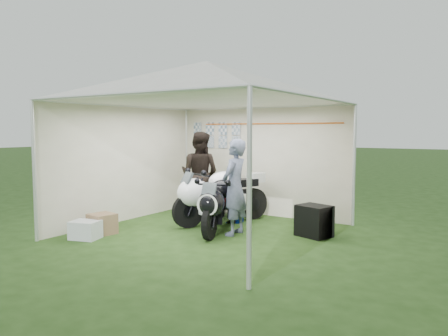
{
  "coord_description": "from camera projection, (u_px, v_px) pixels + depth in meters",
  "views": [
    {
      "loc": [
        4.4,
        -6.23,
        1.81
      ],
      "look_at": [
        0.14,
        0.35,
        1.13
      ],
      "focal_mm": 35.0,
      "sensor_mm": 36.0,
      "label": 1
    }
  ],
  "objects": [
    {
      "name": "crate_0",
      "position": [
        85.0,
        230.0,
        7.28
      ],
      "size": [
        0.54,
        0.47,
        0.3
      ],
      "primitive_type": "cube",
      "rotation": [
        0.0,
        0.0,
        0.29
      ],
      "color": "silver",
      "rests_on": "ground"
    },
    {
      "name": "equipment_box",
      "position": [
        314.0,
        221.0,
        7.45
      ],
      "size": [
        0.64,
        0.57,
        0.54
      ],
      "primitive_type": "cube",
      "rotation": [
        0.0,
        0.0,
        -0.3
      ],
      "color": "black",
      "rests_on": "ground"
    },
    {
      "name": "canopy_tent",
      "position": [
        207.0,
        86.0,
        7.55
      ],
      "size": [
        5.66,
        5.66,
        3.0
      ],
      "color": "silver",
      "rests_on": "ground"
    },
    {
      "name": "motorcycle_white",
      "position": [
        217.0,
        194.0,
        8.41
      ],
      "size": [
        1.11,
        2.0,
        1.05
      ],
      "rotation": [
        0.0,
        0.0,
        -0.42
      ],
      "color": "black",
      "rests_on": "ground"
    },
    {
      "name": "person_dark_jacket",
      "position": [
        200.0,
        174.0,
        9.22
      ],
      "size": [
        0.97,
        0.82,
        1.78
      ],
      "primitive_type": "imported",
      "rotation": [
        0.0,
        0.0,
        3.32
      ],
      "color": "black",
      "rests_on": "ground"
    },
    {
      "name": "paddock_stand",
      "position": [
        233.0,
        216.0,
        8.61
      ],
      "size": [
        0.4,
        0.31,
        0.27
      ],
      "primitive_type": "cube",
      "rotation": [
        0.0,
        0.0,
        0.28
      ],
      "color": "#0C23B2",
      "rests_on": "ground"
    },
    {
      "name": "crate_1",
      "position": [
        102.0,
        224.0,
        7.62
      ],
      "size": [
        0.46,
        0.46,
        0.36
      ],
      "primitive_type": "cube",
      "rotation": [
        0.0,
        0.0,
        -0.15
      ],
      "color": "#816345",
      "rests_on": "ground"
    },
    {
      "name": "person_blue_jacket",
      "position": [
        235.0,
        187.0,
        7.53
      ],
      "size": [
        0.44,
        0.63,
        1.66
      ],
      "primitive_type": "imported",
      "rotation": [
        0.0,
        0.0,
        -1.5
      ],
      "color": "slate",
      "rests_on": "ground"
    },
    {
      "name": "ground",
      "position": [
        207.0,
        233.0,
        7.75
      ],
      "size": [
        80.0,
        80.0,
        0.0
      ],
      "primitive_type": "plane",
      "color": "#1F3A12",
      "rests_on": "ground"
    },
    {
      "name": "motorcycle_black",
      "position": [
        220.0,
        203.0,
        7.73
      ],
      "size": [
        0.8,
        1.9,
        0.96
      ],
      "rotation": [
        0.0,
        0.0,
        0.28
      ],
      "color": "black",
      "rests_on": "ground"
    }
  ]
}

